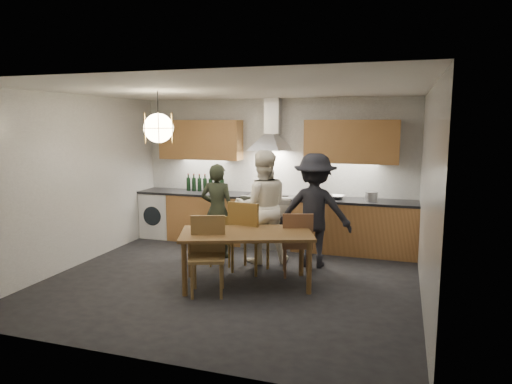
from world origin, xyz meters
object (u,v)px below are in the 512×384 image
(person_left, at_px, (217,211))
(person_mid, at_px, (262,207))
(mixing_bowl, at_px, (337,197))
(person_right, at_px, (315,210))
(dining_table, at_px, (247,238))
(chair_front, at_px, (208,249))
(wine_bottles, at_px, (205,183))
(stock_pot, at_px, (371,197))
(chair_back_left, at_px, (221,237))

(person_left, relative_size, person_mid, 0.87)
(person_left, distance_m, mixing_bowl, 2.03)
(person_right, distance_m, mixing_bowl, 0.94)
(dining_table, xyz_separation_m, chair_front, (-0.40, -0.38, -0.08))
(person_left, xyz_separation_m, mixing_bowl, (1.80, 0.92, 0.17))
(person_mid, bearing_deg, chair_front, 55.21)
(chair_front, relative_size, mixing_bowl, 3.69)
(person_left, bearing_deg, wine_bottles, -58.80)
(mixing_bowl, relative_size, stock_pot, 1.29)
(chair_front, height_order, person_left, person_left)
(dining_table, xyz_separation_m, stock_pot, (1.47, 2.02, 0.32))
(person_left, bearing_deg, person_right, 177.91)
(person_right, relative_size, mixing_bowl, 6.46)
(dining_table, relative_size, stock_pot, 9.34)
(chair_back_left, height_order, mixing_bowl, mixing_bowl)
(person_mid, bearing_deg, stock_pot, -172.78)
(person_right, relative_size, stock_pot, 8.35)
(chair_front, distance_m, person_right, 1.88)
(person_mid, relative_size, stock_pot, 8.51)
(dining_table, height_order, stock_pot, stock_pot)
(person_left, xyz_separation_m, person_right, (1.59, 0.00, 0.10))
(dining_table, bearing_deg, chair_back_left, 114.09)
(person_mid, xyz_separation_m, wine_bottles, (-1.44, 1.07, 0.18))
(person_left, height_order, wine_bottles, person_left)
(stock_pot, relative_size, wine_bottles, 0.27)
(dining_table, xyz_separation_m, person_mid, (-0.11, 1.08, 0.23))
(stock_pot, bearing_deg, person_mid, -149.19)
(dining_table, relative_size, person_right, 1.12)
(person_mid, distance_m, wine_bottles, 1.80)
(person_mid, height_order, person_right, person_mid)
(dining_table, distance_m, person_mid, 1.11)
(person_right, bearing_deg, person_left, -1.78)
(dining_table, distance_m, mixing_bowl, 2.25)
(chair_back_left, relative_size, person_right, 0.46)
(dining_table, height_order, person_left, person_left)
(mixing_bowl, bearing_deg, stock_pot, -1.99)
(chair_front, height_order, stock_pot, stock_pot)
(dining_table, height_order, chair_back_left, chair_back_left)
(person_right, bearing_deg, wine_bottles, -26.13)
(dining_table, relative_size, chair_front, 1.96)
(person_mid, bearing_deg, wine_bottles, -60.00)
(person_left, xyz_separation_m, wine_bottles, (-0.67, 1.02, 0.30))
(chair_back_left, height_order, person_left, person_left)
(chair_back_left, relative_size, chair_front, 0.80)
(person_left, height_order, mixing_bowl, person_left)
(chair_back_left, distance_m, person_left, 0.60)
(chair_back_left, bearing_deg, person_right, -170.94)
(person_mid, relative_size, person_right, 1.02)
(chair_front, height_order, mixing_bowl, chair_front)
(chair_front, height_order, person_right, person_right)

